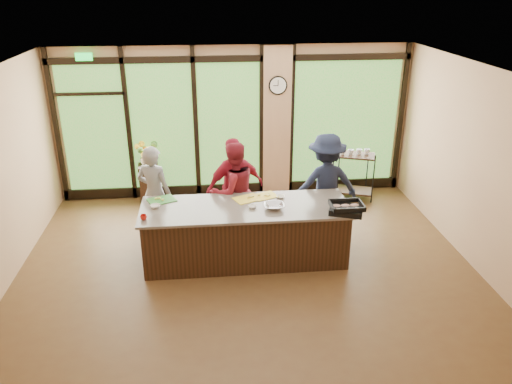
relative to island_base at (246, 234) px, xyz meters
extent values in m
plane|color=#53361D|center=(0.00, -0.30, -0.44)|extent=(7.00, 7.00, 0.00)
plane|color=silver|center=(0.00, -0.30, 2.56)|extent=(7.00, 7.00, 0.00)
plane|color=tan|center=(0.00, 2.70, 1.06)|extent=(7.00, 0.00, 7.00)
plane|color=tan|center=(3.50, -0.30, 1.06)|extent=(0.00, 6.00, 6.00)
cube|color=tan|center=(0.85, 2.64, 1.06)|extent=(0.55, 0.12, 3.00)
cube|color=black|center=(0.00, 2.65, 2.31)|extent=(6.90, 0.08, 0.12)
cube|color=black|center=(0.00, 2.65, -0.32)|extent=(6.90, 0.08, 0.20)
cube|color=#19D83F|center=(-2.70, 2.60, 2.39)|extent=(0.30, 0.04, 0.14)
cube|color=#2A5D20|center=(-2.70, 2.67, 1.01)|extent=(1.20, 0.02, 2.50)
cube|color=#2A5D20|center=(-1.40, 2.67, 1.01)|extent=(1.20, 0.02, 2.50)
cube|color=#2A5D20|center=(-0.10, 2.67, 1.01)|extent=(1.20, 0.02, 2.50)
cube|color=#2A5D20|center=(2.25, 2.67, 1.01)|extent=(2.10, 0.02, 2.50)
cube|color=black|center=(-3.40, 2.65, 1.06)|extent=(0.08, 0.08, 3.00)
cube|color=black|center=(-2.05, 2.65, 1.06)|extent=(0.08, 0.08, 3.00)
cube|color=black|center=(-0.75, 2.65, 1.06)|extent=(0.08, 0.08, 3.00)
cube|color=black|center=(0.55, 2.65, 1.06)|extent=(0.08, 0.08, 3.00)
cube|color=black|center=(1.15, 2.65, 1.06)|extent=(0.08, 0.08, 3.00)
cube|color=black|center=(3.40, 2.65, 1.06)|extent=(0.08, 0.08, 3.00)
cube|color=black|center=(0.00, 0.00, 0.00)|extent=(3.10, 1.00, 0.88)
cube|color=slate|center=(0.00, 0.00, 0.46)|extent=(3.20, 1.10, 0.04)
cylinder|color=black|center=(0.85, 2.57, 1.81)|extent=(0.36, 0.04, 0.36)
cylinder|color=white|center=(0.85, 2.55, 1.81)|extent=(0.31, 0.01, 0.31)
cube|color=black|center=(0.85, 2.55, 1.86)|extent=(0.01, 0.00, 0.11)
cube|color=black|center=(0.80, 2.55, 1.81)|extent=(0.09, 0.00, 0.01)
imported|color=gray|center=(-1.45, 0.85, 0.39)|extent=(0.72, 0.61, 1.66)
imported|color=maroon|center=(-0.14, 0.75, 0.42)|extent=(1.03, 0.94, 1.71)
imported|color=maroon|center=(-0.10, 0.86, 0.43)|extent=(1.11, 0.75, 1.75)
imported|color=#161C32|center=(1.45, 0.83, 0.45)|extent=(1.19, 0.73, 1.78)
cube|color=black|center=(1.48, -0.37, 0.52)|extent=(0.59, 0.53, 0.09)
imported|color=silver|center=(0.43, -0.12, 0.52)|extent=(0.31, 0.31, 0.07)
cube|color=#347E2E|center=(-1.29, 0.36, 0.49)|extent=(0.50, 0.45, 0.01)
cube|color=yellow|center=(0.05, 0.27, 0.49)|extent=(0.49, 0.44, 0.01)
cube|color=yellow|center=(0.34, 0.35, 0.49)|extent=(0.45, 0.40, 0.01)
imported|color=white|center=(-1.37, 0.09, 0.50)|extent=(0.20, 0.20, 0.05)
imported|color=white|center=(0.10, -0.07, 0.50)|extent=(0.13, 0.13, 0.04)
imported|color=white|center=(0.59, 0.27, 0.50)|extent=(0.16, 0.16, 0.03)
imported|color=#B61A12|center=(-1.50, -0.31, 0.52)|extent=(0.13, 0.13, 0.08)
cube|color=black|center=(-1.72, 2.45, -0.06)|extent=(0.41, 0.41, 0.76)
imported|color=olive|center=(-1.72, 2.45, 0.47)|extent=(0.29, 0.29, 0.30)
cube|color=black|center=(2.32, 2.11, -0.24)|extent=(0.88, 0.68, 0.03)
cube|color=black|center=(2.32, 2.11, 0.50)|extent=(0.88, 0.68, 0.03)
cylinder|color=black|center=(1.97, 1.91, 0.06)|extent=(0.03, 0.03, 1.00)
cylinder|color=black|center=(2.68, 1.91, 0.06)|extent=(0.03, 0.03, 1.00)
cylinder|color=black|center=(1.97, 2.31, 0.06)|extent=(0.03, 0.03, 1.00)
cylinder|color=black|center=(2.68, 2.31, 0.06)|extent=(0.03, 0.03, 1.00)
imported|color=silver|center=(2.08, 2.11, 0.57)|extent=(0.14, 0.14, 0.10)
imported|color=silver|center=(2.25, 2.11, 0.57)|extent=(0.14, 0.14, 0.10)
imported|color=silver|center=(2.41, 2.11, 0.57)|extent=(0.14, 0.14, 0.10)
imported|color=silver|center=(2.57, 2.11, 0.57)|extent=(0.14, 0.14, 0.10)
camera|label=1|loc=(-0.54, -6.91, 3.70)|focal=35.00mm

